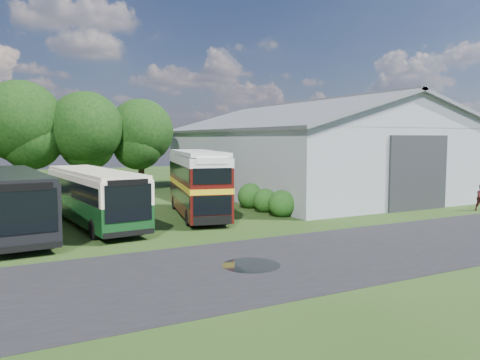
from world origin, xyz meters
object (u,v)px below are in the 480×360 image
bus_green_single (94,196)px  storage_shed (311,146)px  bus_dark_single (12,201)px  bus_maroon_double (197,184)px

bus_green_single → storage_shed: bearing=14.6°
bus_green_single → bus_dark_single: bus_dark_single is taller
storage_shed → bus_maroon_double: size_ratio=2.57×
bus_dark_single → bus_maroon_double: bearing=1.5°
bus_green_single → bus_dark_single: bearing=-174.5°
storage_shed → bus_maroon_double: storage_shed is taller
bus_green_single → bus_maroon_double: (6.23, 0.12, 0.38)m
storage_shed → bus_green_single: bearing=-159.4°
bus_maroon_double → bus_dark_single: size_ratio=0.83×
bus_green_single → bus_maroon_double: 6.25m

